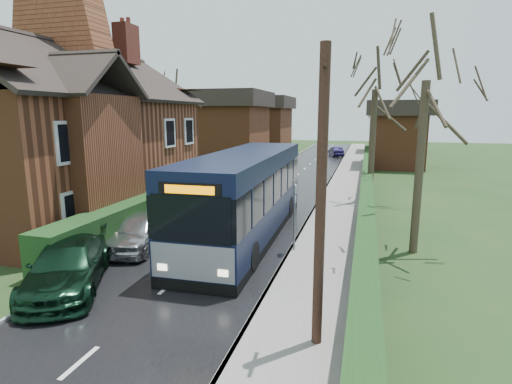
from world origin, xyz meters
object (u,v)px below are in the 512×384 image
(car_green, at_px, (68,266))
(bus_stop_sign, at_px, (295,208))
(brick_house, at_px, (72,131))
(car_silver, at_px, (139,231))
(telegraph_pole, at_px, (321,204))
(bus, at_px, (246,195))

(car_green, relative_size, bus_stop_sign, 1.79)
(brick_house, xyz_separation_m, car_green, (5.83, -7.63, -3.67))
(car_silver, xyz_separation_m, telegraph_pole, (7.60, -5.04, 2.68))
(car_silver, xyz_separation_m, bus_stop_sign, (6.00, 1.04, 1.10))
(car_green, bearing_deg, brick_house, 100.05)
(brick_house, height_order, car_green, brick_house)
(car_green, bearing_deg, car_silver, 61.16)
(car_green, relative_size, telegraph_pole, 0.73)
(bus_stop_sign, xyz_separation_m, telegraph_pole, (1.60, -6.09, 1.57))
(brick_house, relative_size, bus, 1.21)
(brick_house, distance_m, bus_stop_sign, 12.51)
(brick_house, height_order, telegraph_pole, brick_house)
(brick_house, bearing_deg, car_green, -52.59)
(brick_house, xyz_separation_m, car_silver, (5.93, -3.78, -3.69))
(brick_house, relative_size, car_silver, 3.62)
(car_green, xyz_separation_m, bus_stop_sign, (6.10, 4.90, 1.08))
(car_silver, bearing_deg, bus, 26.55)
(bus, distance_m, car_green, 7.57)
(brick_house, height_order, bus, brick_house)
(bus_stop_sign, relative_size, telegraph_pole, 0.41)
(brick_house, relative_size, telegraph_pole, 2.20)
(telegraph_pole, bearing_deg, bus_stop_sign, 100.08)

